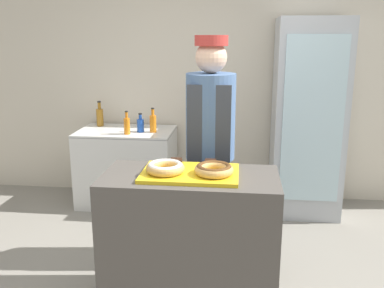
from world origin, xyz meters
name	(u,v)px	position (x,y,z in m)	size (l,w,h in m)	color
wall_back	(213,77)	(0.00, 2.13, 1.35)	(8.00, 0.06, 2.70)	beige
display_counter	(190,241)	(0.00, 0.00, 0.46)	(1.13, 0.56, 0.93)	#4C4742
serving_tray	(190,173)	(0.00, 0.00, 0.94)	(0.62, 0.43, 0.02)	yellow
donut_light_glaze	(165,167)	(-0.15, -0.04, 0.99)	(0.24, 0.24, 0.06)	tan
donut_chocolate_glaze	(214,169)	(0.15, -0.04, 0.99)	(0.24, 0.24, 0.06)	tan
brownie_back_left	(176,161)	(-0.12, 0.17, 0.97)	(0.07, 0.07, 0.03)	black
brownie_back_right	(210,162)	(0.12, 0.17, 0.97)	(0.07, 0.07, 0.03)	black
baker_person	(210,147)	(0.08, 0.61, 0.96)	(0.38, 0.38, 1.80)	#4C4C51
beverage_fridge	(307,118)	(0.98, 1.74, 0.98)	(0.68, 0.66, 1.96)	#ADB2B7
chest_freezer	(127,166)	(-0.90, 1.74, 0.41)	(1.01, 0.65, 0.81)	silver
bottle_orange	(153,123)	(-0.59, 1.69, 0.91)	(0.07, 0.07, 0.26)	orange
bottle_blue	(140,125)	(-0.72, 1.68, 0.89)	(0.07, 0.07, 0.20)	#1E4CB2
bottle_amber	(100,116)	(-1.24, 1.93, 0.92)	(0.08, 0.08, 0.28)	#99661E
bottle_orange_b	(127,125)	(-0.84, 1.57, 0.91)	(0.06, 0.06, 0.24)	orange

